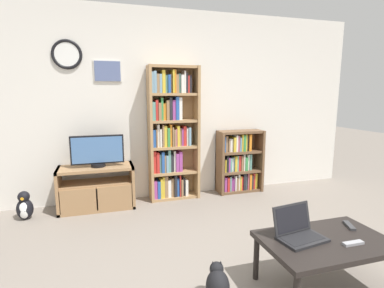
{
  "coord_description": "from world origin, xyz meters",
  "views": [
    {
      "loc": [
        -0.96,
        -1.74,
        1.48
      ],
      "look_at": [
        -0.03,
        1.32,
        0.93
      ],
      "focal_mm": 28.0,
      "sensor_mm": 36.0,
      "label": 1
    }
  ],
  "objects": [
    {
      "name": "remote_far_from_laptop",
      "position": [
        0.93,
        0.07,
        0.41
      ],
      "size": [
        0.1,
        0.16,
        0.02
      ],
      "rotation": [
        0.0,
        0.0,
        5.89
      ],
      "color": "#38383A",
      "rests_on": "coffee_table"
    },
    {
      "name": "tv_stand",
      "position": [
        -1.06,
        2.15,
        0.28
      ],
      "size": [
        0.94,
        0.42,
        0.55
      ],
      "color": "#9E754C",
      "rests_on": "ground_plane"
    },
    {
      "name": "bookshelf_tall",
      "position": [
        -0.05,
        2.26,
        0.91
      ],
      "size": [
        0.69,
        0.27,
        1.84
      ],
      "color": "tan",
      "rests_on": "ground_plane"
    },
    {
      "name": "laptop",
      "position": [
        0.41,
        0.04,
        0.46
      ],
      "size": [
        0.38,
        0.31,
        0.24
      ],
      "rotation": [
        0.0,
        0.0,
        0.15
      ],
      "color": "#232326",
      "rests_on": "coffee_table"
    },
    {
      "name": "remote_near_laptop",
      "position": [
        0.73,
        -0.17,
        0.41
      ],
      "size": [
        0.16,
        0.05,
        0.02
      ],
      "rotation": [
        0.0,
        0.0,
        1.55
      ],
      "color": "#99999E",
      "rests_on": "coffee_table"
    },
    {
      "name": "cat",
      "position": [
        -0.22,
        0.06,
        0.13
      ],
      "size": [
        0.21,
        0.49,
        0.28
      ],
      "rotation": [
        0.0,
        0.0,
        -0.22
      ],
      "color": "black",
      "rests_on": "ground_plane"
    },
    {
      "name": "wall_back",
      "position": [
        -0.01,
        2.42,
        1.31
      ],
      "size": [
        5.72,
        0.09,
        2.6
      ],
      "color": "silver",
      "rests_on": "ground_plane"
    },
    {
      "name": "television",
      "position": [
        -1.03,
        2.15,
        0.76
      ],
      "size": [
        0.65,
        0.18,
        0.4
      ],
      "color": "black",
      "rests_on": "tv_stand"
    },
    {
      "name": "penguin_figurine",
      "position": [
        -1.88,
        2.03,
        0.16
      ],
      "size": [
        0.18,
        0.17,
        0.34
      ],
      "color": "black",
      "rests_on": "ground_plane"
    },
    {
      "name": "coffee_table",
      "position": [
        0.6,
        -0.05,
        0.36
      ],
      "size": [
        0.95,
        0.6,
        0.4
      ],
      "color": "black",
      "rests_on": "ground_plane"
    },
    {
      "name": "bookshelf_short",
      "position": [
        0.97,
        2.25,
        0.44
      ],
      "size": [
        0.68,
        0.27,
        0.93
      ],
      "color": "brown",
      "rests_on": "ground_plane"
    }
  ]
}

